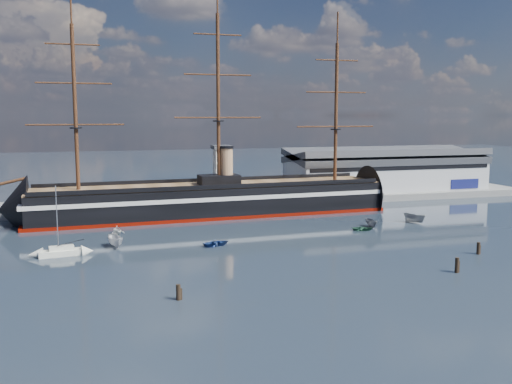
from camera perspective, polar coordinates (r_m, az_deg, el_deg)
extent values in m
plane|color=#202C3F|center=(126.76, -1.27, -3.77)|extent=(600.00, 600.00, 0.00)
cube|color=slate|center=(163.55, -1.29, -1.18)|extent=(180.00, 18.00, 2.00)
cube|color=#B7BABC|center=(184.89, 12.84, 1.84)|extent=(62.00, 20.00, 10.00)
cube|color=#3F4247|center=(184.42, 12.89, 3.57)|extent=(63.00, 21.00, 2.00)
cube|color=silver|center=(157.78, -3.46, 1.78)|extent=(4.00, 4.00, 14.00)
cube|color=#3F4247|center=(157.19, -3.48, 4.50)|extent=(5.00, 5.00, 1.00)
cube|color=black|center=(144.54, -4.48, -0.77)|extent=(88.51, 19.10, 7.00)
cube|color=silver|center=(144.37, -4.49, -0.29)|extent=(90.52, 19.42, 1.00)
cube|color=#680A00|center=(145.11, -4.47, -2.19)|extent=(90.52, 19.38, 0.90)
cone|color=black|center=(142.19, -23.11, -1.62)|extent=(14.55, 16.17, 15.68)
cone|color=black|center=(160.98, 11.90, -0.15)|extent=(11.55, 16.06, 15.68)
cube|color=brown|center=(144.05, -4.50, 0.65)|extent=(88.47, 17.83, 0.40)
cube|color=black|center=(144.33, -3.73, 1.23)|extent=(10.21, 6.35, 2.50)
cylinder|color=tan|center=(144.45, -2.97, 2.64)|extent=(3.20, 3.20, 9.00)
cylinder|color=#381E0F|center=(139.69, -17.64, 7.99)|extent=(0.90, 0.90, 38.00)
cylinder|color=#381E0F|center=(143.48, -3.80, 9.11)|extent=(0.90, 0.90, 42.00)
cylinder|color=#381E0F|center=(153.90, 8.01, 7.84)|extent=(0.90, 0.90, 36.00)
cube|color=white|center=(109.10, -18.85, -5.78)|extent=(8.21, 3.31, 1.06)
cube|color=white|center=(108.91, -18.87, -5.35)|extent=(4.44, 2.22, 0.85)
cylinder|color=#B2B2B7|center=(107.87, -19.28, -2.49)|extent=(0.17, 0.17, 11.71)
imported|color=silver|center=(112.95, -13.83, -5.41)|extent=(7.61, 3.83, 2.91)
imported|color=navy|center=(111.56, -3.95, -5.37)|extent=(2.15, 3.52, 1.53)
imported|color=slate|center=(132.01, 11.48, -3.46)|extent=(5.71, 2.40, 2.24)
imported|color=white|center=(125.54, -13.70, -4.10)|extent=(5.90, 4.24, 1.99)
imported|color=#24523B|center=(127.87, 10.63, -3.80)|extent=(1.84, 3.01, 1.31)
imported|color=gray|center=(139.72, 15.56, -2.98)|extent=(7.31, 4.96, 2.75)
cylinder|color=black|center=(80.22, -7.76, -10.66)|extent=(0.64, 0.64, 2.90)
cylinder|color=black|center=(98.12, 19.42, -7.62)|extent=(0.64, 0.64, 3.19)
cylinder|color=black|center=(112.14, 21.32, -5.82)|extent=(0.64, 0.64, 2.93)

